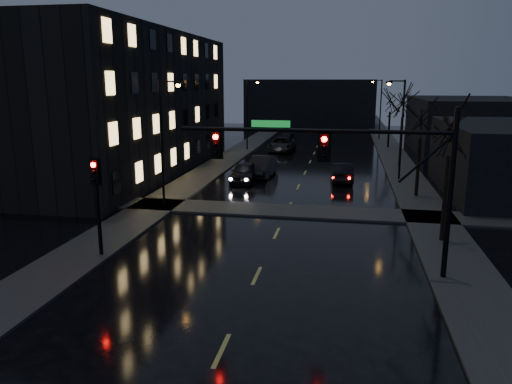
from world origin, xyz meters
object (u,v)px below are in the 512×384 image
at_px(oncoming_car_a, 244,172).
at_px(oncoming_car_d, 285,139).
at_px(oncoming_car_c, 282,144).
at_px(oncoming_car_b, 262,166).
at_px(lead_car, 342,172).

distance_m(oncoming_car_a, oncoming_car_d, 23.44).
relative_size(oncoming_car_c, oncoming_car_d, 1.21).
xyz_separation_m(oncoming_car_c, oncoming_car_d, (-0.33, 5.78, -0.11)).
height_order(oncoming_car_b, oncoming_car_c, oncoming_car_b).
height_order(oncoming_car_c, lead_car, oncoming_car_c).
xyz_separation_m(oncoming_car_b, lead_car, (6.68, -1.03, -0.09)).
bearing_deg(oncoming_car_b, oncoming_car_a, -106.37).
height_order(oncoming_car_b, lead_car, oncoming_car_b).
bearing_deg(lead_car, oncoming_car_b, -12.86).
xyz_separation_m(oncoming_car_d, lead_car, (7.22, -21.79, 0.06)).
bearing_deg(oncoming_car_b, oncoming_car_c, 94.51).
bearing_deg(oncoming_car_d, oncoming_car_a, -87.30).
distance_m(oncoming_car_a, oncoming_car_c, 17.67).
height_order(oncoming_car_a, oncoming_car_c, oncoming_car_c).
height_order(oncoming_car_c, oncoming_car_d, oncoming_car_c).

